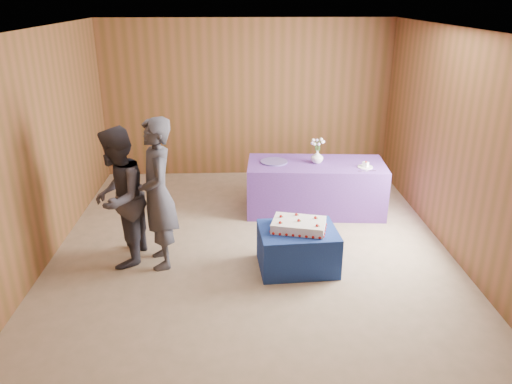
{
  "coord_description": "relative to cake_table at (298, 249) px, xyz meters",
  "views": [
    {
      "loc": [
        -0.17,
        -5.64,
        3.06
      ],
      "look_at": [
        0.05,
        0.1,
        0.77
      ],
      "focal_mm": 35.0,
      "sensor_mm": 36.0,
      "label": 1
    }
  ],
  "objects": [
    {
      "name": "room_shell",
      "position": [
        -0.53,
        0.43,
        1.55
      ],
      "size": [
        5.04,
        6.04,
        2.72
      ],
      "color": "brown",
      "rests_on": "ground"
    },
    {
      "name": "sheet_cake",
      "position": [
        0.01,
        0.01,
        0.31
      ],
      "size": [
        0.71,
        0.57,
        0.15
      ],
      "rotation": [
        0.0,
        0.0,
        -0.25
      ],
      "color": "white",
      "rests_on": "cake_table"
    },
    {
      "name": "serving_table",
      "position": [
        0.46,
        1.69,
        0.12
      ],
      "size": [
        2.06,
        1.04,
        0.75
      ],
      "primitive_type": "cube",
      "rotation": [
        0.0,
        0.0,
        -0.07
      ],
      "color": "#65389A",
      "rests_on": "ground"
    },
    {
      "name": "cake_table",
      "position": [
        0.0,
        0.0,
        0.0
      ],
      "size": [
        0.95,
        0.76,
        0.5
      ],
      "primitive_type": "cube",
      "rotation": [
        0.0,
        0.0,
        0.07
      ],
      "color": "navy",
      "rests_on": "ground"
    },
    {
      "name": "cake_slice",
      "position": [
        1.13,
        1.47,
        0.55
      ],
      "size": [
        0.1,
        0.1,
        0.09
      ],
      "rotation": [
        0.0,
        0.0,
        -0.72
      ],
      "color": "white",
      "rests_on": "plate"
    },
    {
      "name": "plate",
      "position": [
        1.13,
        1.47,
        0.51
      ],
      "size": [
        0.28,
        0.28,
        0.01
      ],
      "primitive_type": "cylinder",
      "rotation": [
        0.0,
        0.0,
        -0.37
      ],
      "color": "white",
      "rests_on": "serving_table"
    },
    {
      "name": "ground",
      "position": [
        -0.53,
        0.43,
        -0.25
      ],
      "size": [
        6.0,
        6.0,
        0.0
      ],
      "primitive_type": "plane",
      "color": "#9E846D",
      "rests_on": "ground"
    },
    {
      "name": "knife",
      "position": [
        1.11,
        1.31,
        0.5
      ],
      "size": [
        0.26,
        0.03,
        0.0
      ],
      "primitive_type": "cube",
      "rotation": [
        0.0,
        0.0,
        0.03
      ],
      "color": "#B5B6BA",
      "rests_on": "serving_table"
    },
    {
      "name": "guest_right",
      "position": [
        -2.09,
        0.23,
        0.59
      ],
      "size": [
        0.69,
        0.86,
        1.68
      ],
      "primitive_type": "imported",
      "rotation": [
        0.0,
        0.0,
        -1.64
      ],
      "color": "#35343E",
      "rests_on": "ground"
    },
    {
      "name": "platter",
      "position": [
        -0.16,
        1.75,
        0.51
      ],
      "size": [
        0.43,
        0.43,
        0.02
      ],
      "primitive_type": "cylinder",
      "rotation": [
        0.0,
        0.0,
        0.09
      ],
      "color": "#56468D",
      "rests_on": "serving_table"
    },
    {
      "name": "flower_spray",
      "position": [
        0.47,
        1.7,
        0.82
      ],
      "size": [
        0.21,
        0.21,
        0.16
      ],
      "color": "#296126",
      "rests_on": "vase"
    },
    {
      "name": "guest_left",
      "position": [
        -1.63,
        0.17,
        0.65
      ],
      "size": [
        0.58,
        0.75,
        1.81
      ],
      "primitive_type": "imported",
      "rotation": [
        0.0,
        0.0,
        -1.32
      ],
      "color": "#383942",
      "rests_on": "ground"
    },
    {
      "name": "vase",
      "position": [
        0.47,
        1.7,
        0.59
      ],
      "size": [
        0.21,
        0.21,
        0.19
      ],
      "primitive_type": "imported",
      "rotation": [
        0.0,
        0.0,
        0.18
      ],
      "color": "silver",
      "rests_on": "serving_table"
    }
  ]
}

